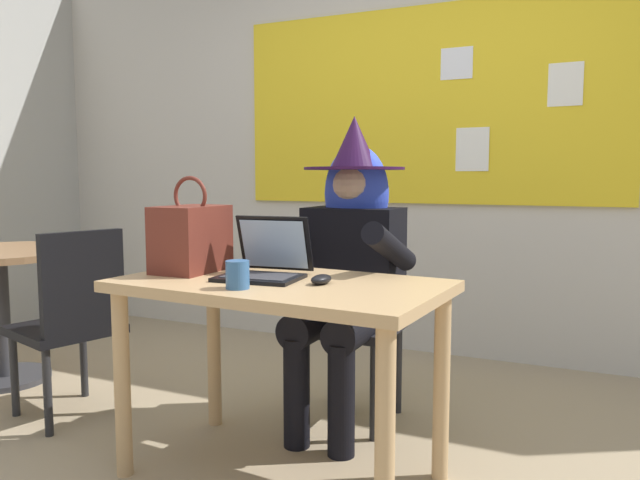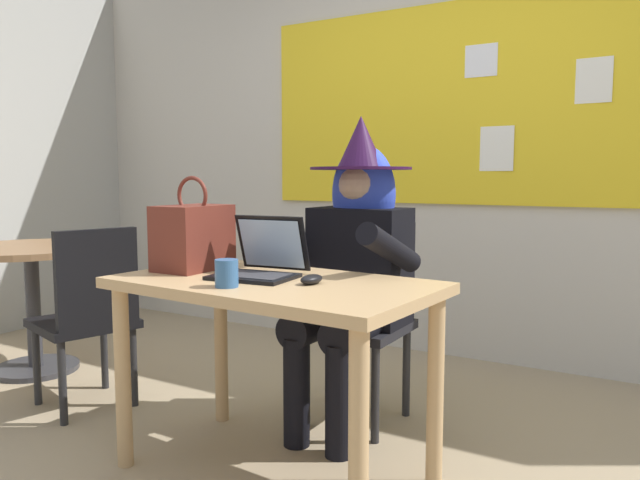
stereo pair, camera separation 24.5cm
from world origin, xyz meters
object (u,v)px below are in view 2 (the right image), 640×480
at_px(laptop, 261,263).
at_px(side_table_round, 32,278).
at_px(desk_main, 273,310).
at_px(coffee_mug, 227,273).
at_px(chair_at_desk, 366,308).
at_px(handbag, 194,236).
at_px(person_costumed, 354,252).
at_px(computer_mouse, 312,279).
at_px(chair_spare_by_window, 89,310).

height_order(laptop, side_table_round, laptop).
distance_m(laptop, side_table_round, 1.84).
height_order(desk_main, coffee_mug, coffee_mug).
bearing_deg(chair_at_desk, side_table_round, -78.99).
relative_size(handbag, side_table_round, 0.44).
bearing_deg(person_costumed, coffee_mug, -6.70).
bearing_deg(side_table_round, computer_mouse, -8.87).
xyz_separation_m(chair_at_desk, chair_spare_by_window, (-1.16, -0.61, -0.02)).
relative_size(chair_at_desk, computer_mouse, 8.74).
height_order(desk_main, side_table_round, desk_main).
distance_m(desk_main, chair_at_desk, 0.70).
bearing_deg(coffee_mug, laptop, 97.15).
height_order(coffee_mug, side_table_round, coffee_mug).
xyz_separation_m(laptop, computer_mouse, (0.25, -0.04, -0.03)).
height_order(laptop, handbag, handbag).
distance_m(laptop, computer_mouse, 0.26).
relative_size(desk_main, handbag, 3.21).
xyz_separation_m(chair_at_desk, person_costumed, (-0.00, -0.12, 0.28)).
bearing_deg(chair_spare_by_window, side_table_round, -0.00).
relative_size(computer_mouse, coffee_mug, 1.09).
relative_size(chair_at_desk, chair_spare_by_window, 1.03).
distance_m(coffee_mug, side_table_round, 1.92).
relative_size(laptop, computer_mouse, 3.09).
distance_m(person_costumed, laptop, 0.54).
distance_m(person_costumed, coffee_mug, 0.77).
bearing_deg(laptop, handbag, 173.21).
xyz_separation_m(coffee_mug, chair_spare_by_window, (-1.06, 0.28, -0.30)).
distance_m(chair_at_desk, side_table_round, 1.97).
distance_m(computer_mouse, handbag, 0.60).
distance_m(side_table_round, chair_spare_by_window, 0.81).
xyz_separation_m(laptop, coffee_mug, (0.03, -0.24, -0.00)).
bearing_deg(laptop, chair_at_desk, 73.86).
xyz_separation_m(handbag, chair_spare_by_window, (-0.70, 0.04, -0.39)).
bearing_deg(coffee_mug, desk_main, 74.49).
relative_size(desk_main, chair_at_desk, 1.34).
relative_size(chair_at_desk, handbag, 2.40).
bearing_deg(chair_spare_by_window, handbag, -166.11).
bearing_deg(side_table_round, chair_spare_by_window, -16.78).
bearing_deg(chair_at_desk, chair_spare_by_window, -62.32).
bearing_deg(side_table_round, person_costumed, 7.35).
bearing_deg(side_table_round, handbag, -10.35).
xyz_separation_m(desk_main, computer_mouse, (0.16, -0.00, 0.13)).
height_order(handbag, side_table_round, handbag).
bearing_deg(desk_main, chair_at_desk, 86.74).
bearing_deg(laptop, computer_mouse, -15.31).
relative_size(chair_at_desk, person_costumed, 0.66).
bearing_deg(person_costumed, side_table_round, -82.36).
height_order(chair_at_desk, coffee_mug, chair_at_desk).
height_order(person_costumed, computer_mouse, person_costumed).
bearing_deg(coffee_mug, chair_spare_by_window, 165.07).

